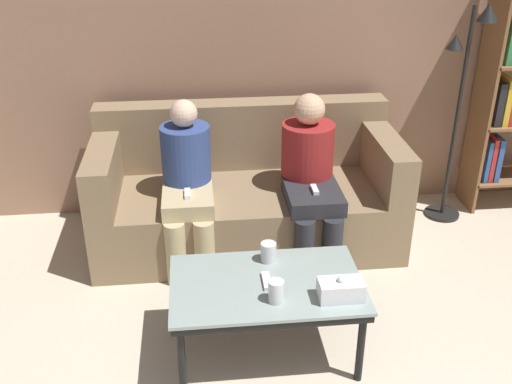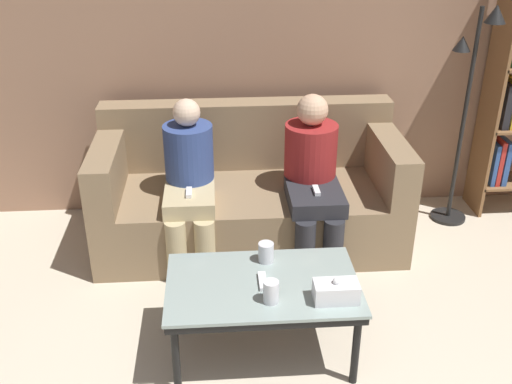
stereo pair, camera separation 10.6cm
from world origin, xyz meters
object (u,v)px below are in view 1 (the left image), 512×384
at_px(seated_person_mid_left, 310,173).
at_px(seated_person_left_end, 187,179).
at_px(cup_near_left, 276,291).
at_px(standing_lamp, 463,93).
at_px(coffee_table, 266,290).
at_px(cup_near_right, 268,252).
at_px(game_remote, 267,281).
at_px(couch, 246,195).
at_px(tissue_box, 341,290).

bearing_deg(seated_person_mid_left, seated_person_left_end, 179.67).
bearing_deg(cup_near_left, standing_lamp, 45.16).
xyz_separation_m(cup_near_left, standing_lamp, (1.53, 1.54, 0.46)).
bearing_deg(coffee_table, standing_lamp, 41.57).
relative_size(cup_near_right, seated_person_mid_left, 0.10).
relative_size(standing_lamp, seated_person_mid_left, 1.45).
bearing_deg(game_remote, seated_person_left_end, 111.40).
bearing_deg(cup_near_right, seated_person_mid_left, 64.89).
xyz_separation_m(couch, standing_lamp, (1.55, 0.16, 0.64)).
bearing_deg(couch, cup_near_left, -89.22).
bearing_deg(seated_person_mid_left, tissue_box, -93.24).
bearing_deg(cup_near_right, couch, 91.45).
bearing_deg(cup_near_left, tissue_box, -1.81).
bearing_deg(seated_person_mid_left, couch, 150.85).
bearing_deg(game_remote, standing_lamp, 41.57).
bearing_deg(cup_near_left, cup_near_right, 88.87).
bearing_deg(seated_person_left_end, coffee_table, -68.60).
bearing_deg(cup_near_left, game_remote, 99.75).
relative_size(coffee_table, cup_near_left, 8.44).
xyz_separation_m(tissue_box, standing_lamp, (1.22, 1.55, 0.47)).
xyz_separation_m(coffee_table, standing_lamp, (1.56, 1.38, 0.56)).
distance_m(tissue_box, standing_lamp, 2.03).
height_order(cup_near_right, tissue_box, tissue_box).
height_order(cup_near_left, seated_person_mid_left, seated_person_mid_left).
height_order(couch, cup_near_right, couch).
distance_m(couch, tissue_box, 1.45).
bearing_deg(cup_near_left, couch, 90.78).
bearing_deg(tissue_box, game_remote, 154.01).
bearing_deg(seated_person_left_end, cup_near_left, -70.10).
height_order(couch, seated_person_left_end, seated_person_left_end).
relative_size(coffee_table, seated_person_mid_left, 0.91).
distance_m(coffee_table, tissue_box, 0.40).
bearing_deg(standing_lamp, coffee_table, -138.43).
height_order(cup_near_left, cup_near_right, cup_near_left).
bearing_deg(tissue_box, coffee_table, 154.01).
distance_m(cup_near_left, game_remote, 0.17).
distance_m(cup_near_left, seated_person_left_end, 1.24).
distance_m(couch, standing_lamp, 1.69).
distance_m(cup_near_right, tissue_box, 0.48).
height_order(couch, standing_lamp, standing_lamp).
bearing_deg(seated_person_mid_left, game_remote, -112.30).
relative_size(game_remote, seated_person_left_end, 0.14).
distance_m(tissue_box, seated_person_mid_left, 1.18).
xyz_separation_m(cup_near_left, tissue_box, (0.32, -0.01, -0.01)).
distance_m(cup_near_left, tissue_box, 0.32).
relative_size(cup_near_right, seated_person_left_end, 0.10).
distance_m(couch, seated_person_left_end, 0.52).
relative_size(coffee_table, tissue_box, 4.51).
xyz_separation_m(couch, seated_person_mid_left, (0.40, -0.23, 0.26)).
xyz_separation_m(cup_near_left, game_remote, (-0.03, 0.16, -0.05)).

